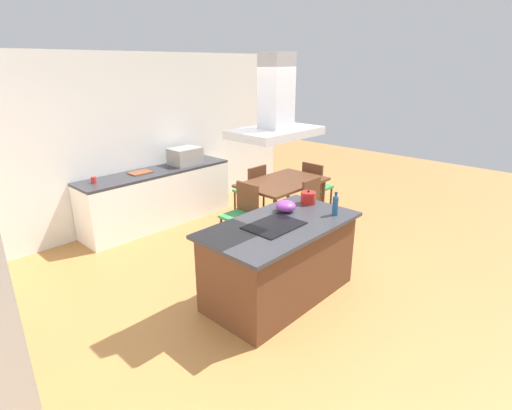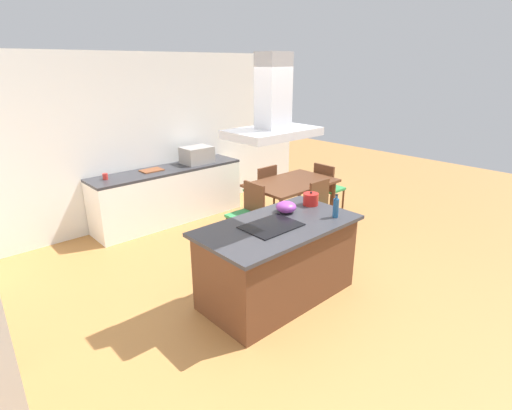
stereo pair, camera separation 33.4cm
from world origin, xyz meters
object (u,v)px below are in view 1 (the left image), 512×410
(cooktop, at_px, (274,225))
(chair_at_left_end, at_px, (243,210))
(countertop_microwave, at_px, (185,156))
(dining_table, at_px, (283,186))
(coffee_mug_red, at_px, (94,180))
(chair_facing_island, at_px, (316,205))
(tea_kettle, at_px, (308,198))
(range_hood, at_px, (276,110))
(olive_oil_bottle, at_px, (335,205))
(chair_at_right_end, at_px, (315,184))
(chair_facing_back_wall, at_px, (253,187))
(mixing_bowl, at_px, (286,206))
(cutting_board, at_px, (140,172))

(cooktop, height_order, chair_at_left_end, cooktop)
(countertop_microwave, height_order, dining_table, countertop_microwave)
(coffee_mug_red, distance_m, chair_facing_island, 3.29)
(tea_kettle, bearing_deg, dining_table, 51.29)
(chair_facing_island, bearing_deg, range_hood, -159.35)
(olive_oil_bottle, distance_m, range_hood, 1.33)
(countertop_microwave, height_order, range_hood, range_hood)
(countertop_microwave, height_order, chair_at_right_end, countertop_microwave)
(countertop_microwave, xyz_separation_m, chair_facing_island, (0.73, -2.21, -0.53))
(cooktop, bearing_deg, range_hood, 0.00)
(countertop_microwave, distance_m, dining_table, 1.75)
(coffee_mug_red, bearing_deg, olive_oil_bottle, -68.42)
(countertop_microwave, distance_m, chair_at_right_end, 2.32)
(dining_table, xyz_separation_m, chair_facing_back_wall, (-0.00, 0.67, -0.16))
(mixing_bowl, xyz_separation_m, chair_facing_back_wall, (1.35, 1.81, -0.46))
(cutting_board, height_order, range_hood, range_hood)
(chair_at_right_end, relative_size, range_hood, 0.99)
(mixing_bowl, relative_size, range_hood, 0.26)
(countertop_microwave, bearing_deg, tea_kettle, -94.26)
(countertop_microwave, relative_size, chair_at_right_end, 0.56)
(cutting_board, bearing_deg, range_hood, -93.70)
(cutting_board, height_order, chair_facing_back_wall, cutting_board)
(cutting_board, height_order, chair_at_right_end, cutting_board)
(cooktop, distance_m, chair_at_right_end, 3.02)
(olive_oil_bottle, height_order, chair_facing_back_wall, olive_oil_bottle)
(chair_at_right_end, bearing_deg, chair_facing_back_wall, 143.99)
(dining_table, bearing_deg, chair_at_left_end, -180.00)
(olive_oil_bottle, xyz_separation_m, chair_at_left_end, (0.13, 1.62, -0.51))
(coffee_mug_red, bearing_deg, dining_table, -34.69)
(olive_oil_bottle, bearing_deg, cutting_board, 99.32)
(coffee_mug_red, bearing_deg, chair_facing_island, -44.35)
(cutting_board, distance_m, chair_facing_island, 2.79)
(cooktop, distance_m, mixing_bowl, 0.47)
(chair_facing_back_wall, bearing_deg, coffee_mug_red, 157.88)
(chair_at_right_end, xyz_separation_m, chair_at_left_end, (-1.83, 0.00, 0.00))
(mixing_bowl, distance_m, chair_at_right_end, 2.57)
(mixing_bowl, height_order, chair_facing_island, mixing_bowl)
(cooktop, distance_m, cutting_board, 2.94)
(chair_at_right_end, bearing_deg, tea_kettle, -147.74)
(dining_table, height_order, range_hood, range_hood)
(mixing_bowl, xyz_separation_m, dining_table, (1.35, 1.14, -0.30))
(mixing_bowl, relative_size, chair_at_right_end, 0.27)
(chair_at_left_end, bearing_deg, countertop_microwave, 83.34)
(countertop_microwave, height_order, cutting_board, countertop_microwave)
(cutting_board, bearing_deg, chair_facing_island, -55.11)
(tea_kettle, distance_m, cutting_board, 2.84)
(cutting_board, bearing_deg, mixing_bowl, -85.14)
(range_hood, bearing_deg, dining_table, 36.99)
(mixing_bowl, distance_m, dining_table, 1.79)
(chair_facing_back_wall, bearing_deg, chair_facing_island, -90.00)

